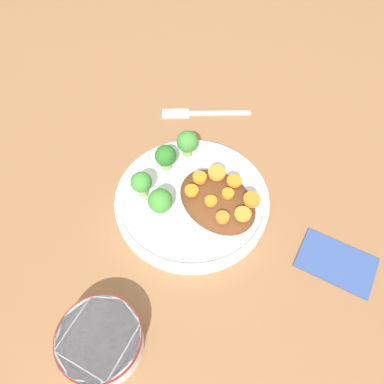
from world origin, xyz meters
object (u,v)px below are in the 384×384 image
dip_bowl (101,341)px  fork (197,113)px  plate (192,200)px  napkin (337,262)px

dip_bowl → fork: dip_bowl is taller
plate → fork: size_ratio=1.71×
plate → dip_bowl: size_ratio=2.32×
plate → dip_bowl: dip_bowl is taller
plate → fork: plate is taller
napkin → fork: bearing=-7.7°
fork → napkin: 0.38m
dip_bowl → fork: (0.25, -0.38, -0.02)m
plate → fork: bearing=-43.1°
plate → fork: (0.16, -0.15, -0.01)m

